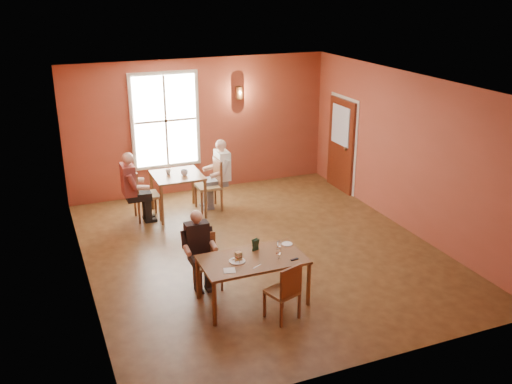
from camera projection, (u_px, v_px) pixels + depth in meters
name	position (u px, v px, depth m)	size (l,w,h in m)	color
ground	(260.00, 250.00, 10.27)	(6.00, 7.00, 0.01)	brown
wall_back	(200.00, 126.00, 12.78)	(6.00, 0.04, 3.00)	brown
wall_front	(375.00, 258.00, 6.71)	(6.00, 0.04, 3.00)	brown
wall_left	(79.00, 195.00, 8.69)	(0.04, 7.00, 3.00)	brown
wall_right	(406.00, 152.00, 10.81)	(0.04, 7.00, 3.00)	brown
ceiling	(261.00, 83.00, 9.23)	(6.00, 7.00, 0.04)	white
window	(165.00, 121.00, 12.39)	(1.36, 0.10, 1.96)	white
door	(341.00, 145.00, 12.94)	(0.12, 1.04, 2.10)	maroon
wall_sconce	(239.00, 93.00, 12.77)	(0.16, 0.16, 0.28)	brown
main_table	(253.00, 280.00, 8.51)	(1.55, 0.87, 0.72)	brown
chair_diner_main	(207.00, 263.00, 8.87)	(0.38, 0.38, 0.87)	#432313
diner_main	(208.00, 254.00, 8.79)	(0.48, 0.48, 1.20)	#3E251B
chair_empty	(282.00, 291.00, 8.07)	(0.39, 0.39, 0.88)	#4E2912
plate_food	(237.00, 261.00, 8.28)	(0.24, 0.24, 0.03)	white
sandwich	(238.00, 256.00, 8.34)	(0.08, 0.08, 0.10)	tan
goblet_a	(279.00, 246.00, 8.61)	(0.07, 0.07, 0.16)	white
goblet_c	(279.00, 253.00, 8.35)	(0.07, 0.07, 0.18)	white
menu_stand	(256.00, 245.00, 8.61)	(0.11, 0.06, 0.19)	#1E3F29
knife	(257.00, 266.00, 8.15)	(0.17, 0.01, 0.00)	silver
napkin	(229.00, 271.00, 8.03)	(0.17, 0.17, 0.01)	white
side_plate	(287.00, 244.00, 8.83)	(0.17, 0.17, 0.01)	silver
sunglasses	(295.00, 259.00, 8.34)	(0.12, 0.04, 0.01)	black
second_table	(178.00, 194.00, 11.73)	(0.97, 0.97, 0.86)	brown
chair_diner_white	(208.00, 185.00, 11.92)	(0.48, 0.48, 1.09)	brown
diner_white	(209.00, 177.00, 11.88)	(0.57, 0.57, 1.41)	white
chair_diner_maroon	(147.00, 194.00, 11.47)	(0.47, 0.47, 1.05)	#563517
diner_maroon	(144.00, 186.00, 11.39)	(0.56, 0.56, 1.41)	maroon
cup_a	(184.00, 173.00, 11.51)	(0.14, 0.14, 0.11)	silver
cup_b	(168.00, 172.00, 11.58)	(0.11, 0.11, 0.10)	white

